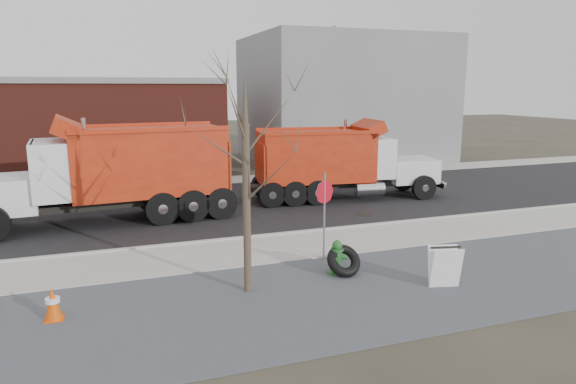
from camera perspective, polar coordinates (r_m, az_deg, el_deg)
name	(u,v)px	position (r m, az deg, el deg)	size (l,w,h in m)	color
ground	(327,247)	(15.83, 4.33, -6.06)	(120.00, 120.00, 0.00)	#383328
gravel_verge	(385,287)	(12.89, 10.73, -10.37)	(60.00, 5.00, 0.03)	slate
sidewalk	(323,243)	(16.04, 3.96, -5.71)	(60.00, 2.50, 0.06)	#9E9B93
curb	(308,232)	(17.18, 2.23, -4.42)	(60.00, 0.15, 0.11)	#9E9B93
road	(266,203)	(21.53, -2.47, -1.24)	(60.00, 9.40, 0.02)	black
far_sidewalk	(234,180)	(26.92, -6.06, 1.36)	(60.00, 2.00, 0.06)	#9E9B93
building_grey	(342,99)	(35.21, 6.00, 10.26)	(12.00, 10.00, 8.00)	gray
building_brick	(29,127)	(31.08, -26.83, 6.43)	(20.20, 8.20, 5.30)	maroon
bare_tree	(246,155)	(11.65, -4.71, 4.16)	(3.20, 3.20, 5.20)	#382D23
fire_hydrant	(337,259)	(13.48, 5.47, -7.38)	(0.52, 0.51, 0.92)	#2B6627
truck_tire	(344,261)	(13.42, 6.21, -7.60)	(0.92, 0.81, 0.84)	black
stop_sign	(324,201)	(14.18, 4.08, -0.96)	(0.63, 0.29, 2.49)	gray
sandwich_board	(445,267)	(13.06, 17.02, -7.93)	(0.83, 0.63, 1.03)	white
traffic_cone_far	(53,304)	(11.96, -24.67, -11.24)	(0.38, 0.38, 0.74)	#DF4B07
dump_truck_red_a	(338,160)	(22.19, 5.63, 3.57)	(8.39, 3.15, 3.36)	black
dump_truck_red_b	(115,169)	(19.24, -18.70, 2.43)	(9.13, 3.18, 3.80)	black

